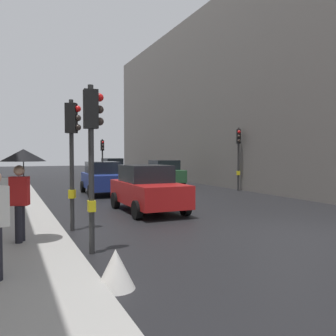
# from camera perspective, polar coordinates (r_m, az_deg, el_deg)

# --- Properties ---
(ground_plane) EXTENTS (120.00, 120.00, 0.00)m
(ground_plane) POSITION_cam_1_polar(r_m,az_deg,el_deg) (10.53, 19.11, -9.86)
(ground_plane) COLOR black
(sidewalk_kerb) EXTENTS (2.76, 40.00, 0.16)m
(sidewalk_kerb) POSITION_cam_1_polar(r_m,az_deg,el_deg) (13.63, -24.20, -6.83)
(sidewalk_kerb) COLOR #A8A5A0
(sidewalk_kerb) RESTS_ON ground
(building_facade_right) EXTENTS (12.00, 34.32, 12.68)m
(building_facade_right) POSITION_cam_1_polar(r_m,az_deg,el_deg) (30.88, 13.78, 9.93)
(building_facade_right) COLOR slate
(building_facade_right) RESTS_ON ground
(traffic_light_near_right) EXTENTS (0.45, 0.35, 3.72)m
(traffic_light_near_right) POSITION_cam_1_polar(r_m,az_deg,el_deg) (10.46, -15.03, 4.24)
(traffic_light_near_right) COLOR #2D2D2D
(traffic_light_near_right) RESTS_ON ground
(traffic_light_far_median) EXTENTS (0.24, 0.43, 3.40)m
(traffic_light_far_median) POSITION_cam_1_polar(r_m,az_deg,el_deg) (29.76, -10.43, 2.53)
(traffic_light_far_median) COLOR #2D2D2D
(traffic_light_far_median) RESTS_ON ground
(traffic_light_near_left) EXTENTS (0.44, 0.26, 3.68)m
(traffic_light_near_left) POSITION_cam_1_polar(r_m,az_deg,el_deg) (7.94, -12.02, 4.72)
(traffic_light_near_left) COLOR #2D2D2D
(traffic_light_near_left) RESTS_ON ground
(traffic_light_mid_street) EXTENTS (0.36, 0.45, 3.74)m
(traffic_light_mid_street) POSITION_cam_1_polar(r_m,az_deg,el_deg) (21.58, 11.19, 3.26)
(traffic_light_mid_street) COLOR #2D2D2D
(traffic_light_mid_street) RESTS_ON ground
(car_red_sedan) EXTENTS (2.05, 4.22, 1.76)m
(car_red_sedan) POSITION_cam_1_polar(r_m,az_deg,el_deg) (13.56, -3.30, -3.29)
(car_red_sedan) COLOR red
(car_red_sedan) RESTS_ON ground
(car_green_estate) EXTENTS (2.18, 4.28, 1.76)m
(car_green_estate) POSITION_cam_1_polar(r_m,az_deg,el_deg) (24.57, -0.81, -0.79)
(car_green_estate) COLOR #2D6038
(car_green_estate) RESTS_ON ground
(car_blue_van) EXTENTS (2.19, 4.29, 1.76)m
(car_blue_van) POSITION_cam_1_polar(r_m,az_deg,el_deg) (19.73, -10.35, -1.58)
(car_blue_van) COLOR navy
(car_blue_van) RESTS_ON ground
(car_dark_suv) EXTENTS (2.24, 4.31, 1.76)m
(car_dark_suv) POSITION_cam_1_polar(r_m,az_deg,el_deg) (35.45, -9.00, 0.12)
(car_dark_suv) COLOR black
(car_dark_suv) RESTS_ON ground
(pedestrian_with_umbrella) EXTENTS (1.00, 1.00, 2.14)m
(pedestrian_with_umbrella) POSITION_cam_1_polar(r_m,az_deg,el_deg) (8.82, -22.25, -0.17)
(pedestrian_with_umbrella) COLOR black
(pedestrian_with_umbrella) RESTS_ON sidewalk_kerb
(warning_sign_triangle) EXTENTS (0.64, 0.64, 0.65)m
(warning_sign_triangle) POSITION_cam_1_polar(r_m,az_deg,el_deg) (6.07, -8.36, -15.65)
(warning_sign_triangle) COLOR silver
(warning_sign_triangle) RESTS_ON ground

